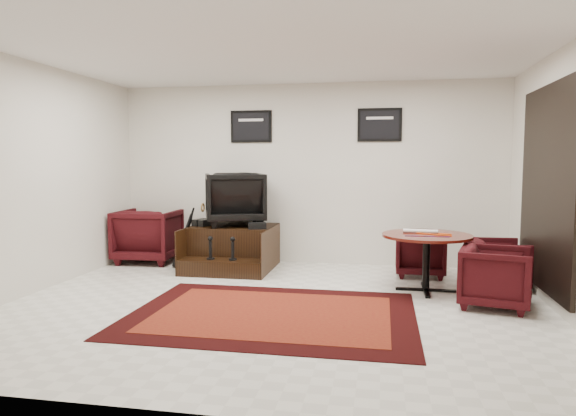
% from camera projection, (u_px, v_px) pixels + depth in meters
% --- Properties ---
extents(ground, '(6.00, 6.00, 0.00)m').
position_uv_depth(ground, '(275.00, 306.00, 5.70)').
color(ground, white).
rests_on(ground, ground).
extents(room_shell, '(6.02, 5.02, 2.81)m').
position_uv_depth(room_shell, '(313.00, 144.00, 5.59)').
color(room_shell, silver).
rests_on(room_shell, ground).
extents(area_rug, '(2.96, 2.22, 0.01)m').
position_uv_depth(area_rug, '(272.00, 314.00, 5.37)').
color(area_rug, black).
rests_on(area_rug, ground).
extents(shine_podium, '(1.23, 1.27, 0.63)m').
position_uv_depth(shine_podium, '(233.00, 249.00, 7.71)').
color(shine_podium, black).
rests_on(shine_podium, ground).
extents(shine_chair, '(1.10, 1.06, 0.89)m').
position_uv_depth(shine_chair, '(235.00, 196.00, 7.77)').
color(shine_chair, black).
rests_on(shine_chair, shine_podium).
extents(shoes_pair, '(0.30, 0.33, 0.10)m').
position_uv_depth(shoes_pair, '(203.00, 222.00, 7.71)').
color(shoes_pair, black).
rests_on(shoes_pair, shine_podium).
extents(polish_kit, '(0.30, 0.25, 0.09)m').
position_uv_depth(polish_kit, '(257.00, 226.00, 7.37)').
color(polish_kit, black).
rests_on(polish_kit, shine_podium).
extents(umbrella_black, '(0.32, 0.12, 0.85)m').
position_uv_depth(umbrella_black, '(183.00, 240.00, 7.68)').
color(umbrella_black, black).
rests_on(umbrella_black, ground).
extents(umbrella_hooked, '(0.35, 0.13, 0.94)m').
position_uv_depth(umbrella_hooked, '(185.00, 236.00, 7.77)').
color(umbrella_hooked, black).
rests_on(umbrella_hooked, ground).
extents(armchair_side, '(0.94, 0.89, 0.93)m').
position_uv_depth(armchair_side, '(149.00, 233.00, 8.17)').
color(armchair_side, black).
rests_on(armchair_side, ground).
extents(meeting_table, '(1.08, 1.08, 0.71)m').
position_uv_depth(meeting_table, '(427.00, 241.00, 6.29)').
color(meeting_table, '#3F0D09').
rests_on(meeting_table, ground).
extents(table_chair_back, '(0.66, 0.62, 0.68)m').
position_uv_depth(table_chair_back, '(420.00, 252.00, 7.17)').
color(table_chair_back, black).
rests_on(table_chair_back, ground).
extents(table_chair_window, '(0.65, 0.69, 0.68)m').
position_uv_depth(table_chair_window, '(497.00, 261.00, 6.48)').
color(table_chair_window, black).
rests_on(table_chair_window, ground).
extents(table_chair_corner, '(0.82, 0.85, 0.73)m').
position_uv_depth(table_chair_corner, '(495.00, 274.00, 5.61)').
color(table_chair_corner, black).
rests_on(table_chair_corner, ground).
extents(paper_roll, '(0.42, 0.08, 0.05)m').
position_uv_depth(paper_roll, '(420.00, 231.00, 6.37)').
color(paper_roll, silver).
rests_on(paper_roll, meeting_table).
extents(table_clutter, '(0.57, 0.35, 0.01)m').
position_uv_depth(table_clutter, '(432.00, 234.00, 6.23)').
color(table_clutter, '#E24C0C').
rests_on(table_clutter, meeting_table).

